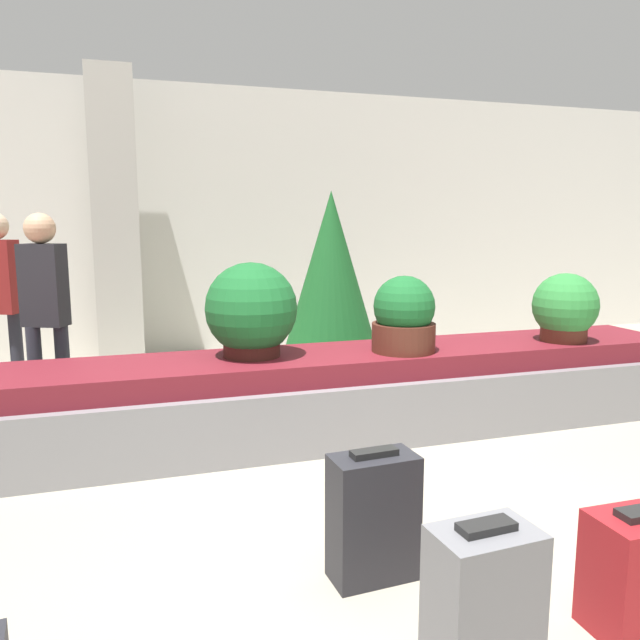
# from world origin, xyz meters

# --- Properties ---
(ground_plane) EXTENTS (18.00, 18.00, 0.00)m
(ground_plane) POSITION_xyz_m (0.00, 0.00, 0.00)
(ground_plane) COLOR #9E937F
(back_wall) EXTENTS (18.00, 0.06, 3.20)m
(back_wall) POSITION_xyz_m (0.00, 5.21, 1.60)
(back_wall) COLOR silver
(back_wall) RESTS_ON ground_plane
(carousel) EXTENTS (6.22, 0.95, 0.63)m
(carousel) POSITION_xyz_m (0.00, 1.76, 0.30)
(carousel) COLOR gray
(carousel) RESTS_ON ground_plane
(pillar) EXTENTS (0.48, 0.48, 3.20)m
(pillar) POSITION_xyz_m (-1.41, 4.66, 1.60)
(pillar) COLOR beige
(pillar) RESTS_ON ground_plane
(suitcase_3) EXTENTS (0.38, 0.27, 0.51)m
(suitcase_3) POSITION_xyz_m (0.50, -0.79, 0.24)
(suitcase_3) COLOR maroon
(suitcase_3) RESTS_ON ground_plane
(suitcase_4) EXTENTS (0.39, 0.27, 0.55)m
(suitcase_4) POSITION_xyz_m (-0.19, -0.78, 0.27)
(suitcase_4) COLOR slate
(suitcase_4) RESTS_ON ground_plane
(suitcase_5) EXTENTS (0.40, 0.23, 0.61)m
(suitcase_5) POSITION_xyz_m (-0.35, -0.13, 0.29)
(suitcase_5) COLOR #232328
(suitcase_5) RESTS_ON ground_plane
(potted_plant_0) EXTENTS (0.48, 0.48, 0.57)m
(potted_plant_0) POSITION_xyz_m (0.62, 1.64, 0.89)
(potted_plant_0) COLOR #4C2319
(potted_plant_0) RESTS_ON carousel
(potted_plant_1) EXTENTS (0.52, 0.52, 0.56)m
(potted_plant_1) POSITION_xyz_m (2.04, 1.61, 0.90)
(potted_plant_1) COLOR #4C2319
(potted_plant_1) RESTS_ON carousel
(potted_plant_2) EXTENTS (0.66, 0.66, 0.68)m
(potted_plant_2) POSITION_xyz_m (-0.50, 1.82, 0.96)
(potted_plant_2) COLOR #381914
(potted_plant_2) RESTS_ON carousel
(traveler_0) EXTENTS (0.37, 0.30, 1.66)m
(traveler_0) POSITION_xyz_m (-1.95, 2.62, 0.99)
(traveler_0) COLOR #282833
(traveler_0) RESTS_ON ground_plane
(decorated_tree) EXTENTS (1.02, 1.02, 1.89)m
(decorated_tree) POSITION_xyz_m (0.55, 3.14, 1.03)
(decorated_tree) COLOR #4C331E
(decorated_tree) RESTS_ON ground_plane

